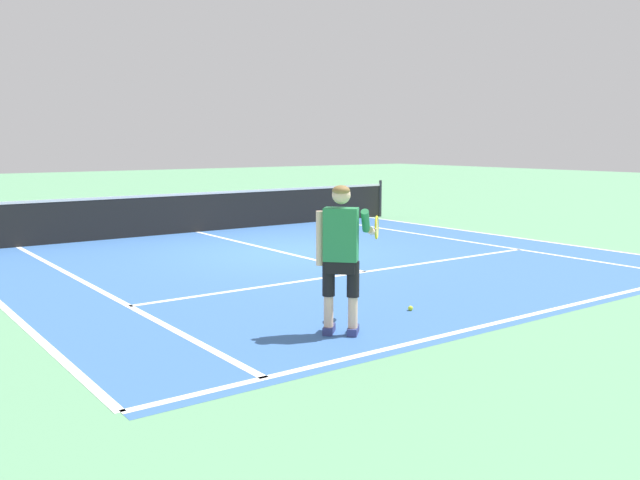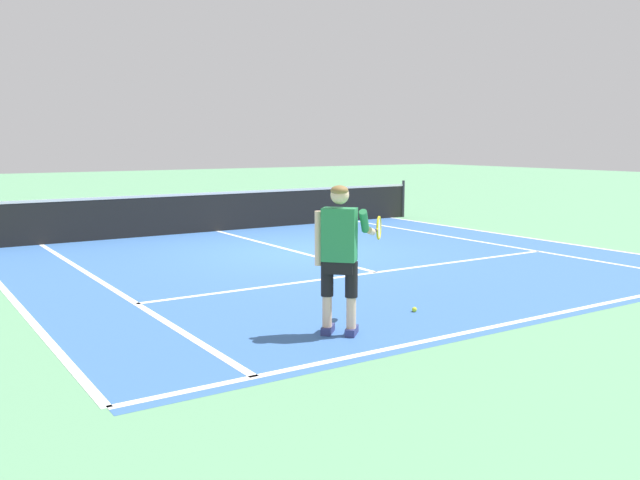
{
  "view_description": "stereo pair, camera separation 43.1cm",
  "coord_description": "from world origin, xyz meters",
  "views": [
    {
      "loc": [
        -7.29,
        -11.17,
        2.19
      ],
      "look_at": [
        -2.65,
        -4.81,
        1.05
      ],
      "focal_mm": 38.12,
      "sensor_mm": 36.0,
      "label": 1
    },
    {
      "loc": [
        -6.93,
        -11.41,
        2.19
      ],
      "look_at": [
        -2.65,
        -4.81,
        1.05
      ],
      "focal_mm": 38.12,
      "sensor_mm": 36.0,
      "label": 2
    }
  ],
  "objects": [
    {
      "name": "ground_plane",
      "position": [
        0.0,
        0.0,
        0.0
      ],
      "size": [
        80.0,
        80.0,
        0.0
      ],
      "primitive_type": "plane",
      "color": "#609E70"
    },
    {
      "name": "line_doubles_right",
      "position": [
        5.49,
        -1.01,
        0.0
      ],
      "size": [
        0.1,
        9.87,
        0.01
      ],
      "primitive_type": "cube",
      "color": "white",
      "rests_on": "ground"
    },
    {
      "name": "tennis_net",
      "position": [
        0.0,
        3.93,
        0.5
      ],
      "size": [
        11.96,
        0.08,
        1.07
      ],
      "color": "#333338",
      "rests_on": "ground"
    },
    {
      "name": "line_singles_left",
      "position": [
        -4.12,
        -1.01,
        0.0
      ],
      "size": [
        0.1,
        9.87,
        0.01
      ],
      "primitive_type": "cube",
      "color": "white",
      "rests_on": "ground"
    },
    {
      "name": "line_singles_right",
      "position": [
        4.12,
        -1.01,
        0.0
      ],
      "size": [
        0.1,
        9.87,
        0.01
      ],
      "primitive_type": "cube",
      "color": "white",
      "rests_on": "ground"
    },
    {
      "name": "tennis_ball_near_feet",
      "position": [
        -1.23,
        -4.88,
        0.03
      ],
      "size": [
        0.07,
        0.07,
        0.07
      ],
      "primitive_type": "sphere",
      "color": "#CCE02D",
      "rests_on": "ground"
    },
    {
      "name": "line_baseline",
      "position": [
        0.0,
        -5.95,
        0.0
      ],
      "size": [
        10.98,
        0.1,
        0.01
      ],
      "primitive_type": "cube",
      "color": "white",
      "rests_on": "ground"
    },
    {
      "name": "court_inner_surface",
      "position": [
        0.0,
        -1.01,
        0.0
      ],
      "size": [
        10.98,
        10.27,
        0.0
      ],
      "primitive_type": "cube",
      "color": "#3866A8",
      "rests_on": "ground"
    },
    {
      "name": "line_centre_service",
      "position": [
        0.0,
        0.73,
        0.0
      ],
      "size": [
        0.1,
        6.4,
        0.01
      ],
      "primitive_type": "cube",
      "color": "white",
      "rests_on": "ground"
    },
    {
      "name": "tennis_player",
      "position": [
        -2.62,
        -5.2,
        0.99
      ],
      "size": [
        1.17,
        0.72,
        1.71
      ],
      "color": "navy",
      "rests_on": "ground"
    },
    {
      "name": "line_service",
      "position": [
        0.0,
        -2.47,
        0.0
      ],
      "size": [
        8.23,
        0.1,
        0.01
      ],
      "primitive_type": "cube",
      "color": "white",
      "rests_on": "ground"
    }
  ]
}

